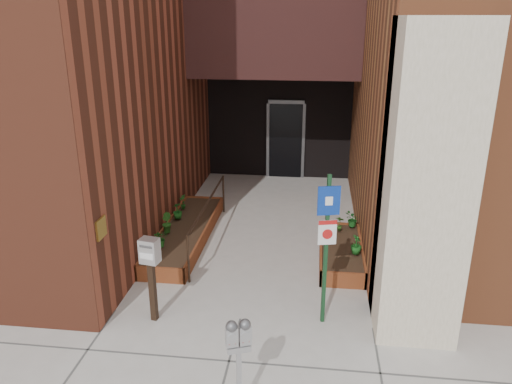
% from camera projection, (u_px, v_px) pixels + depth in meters
% --- Properties ---
extents(ground, '(80.00, 80.00, 0.00)m').
position_uv_depth(ground, '(240.00, 319.00, 7.65)').
color(ground, '#9E9991').
rests_on(ground, ground).
extents(planter_left, '(0.90, 3.60, 0.30)m').
position_uv_depth(planter_left, '(186.00, 234.00, 10.31)').
color(planter_left, brown).
rests_on(planter_left, ground).
extents(planter_right, '(0.80, 2.20, 0.30)m').
position_uv_depth(planter_right, '(341.00, 253.00, 9.48)').
color(planter_right, brown).
rests_on(planter_right, ground).
extents(handrail, '(0.04, 3.34, 0.90)m').
position_uv_depth(handrail, '(208.00, 208.00, 10.00)').
color(handrail, black).
rests_on(handrail, ground).
extents(parking_meter, '(0.30, 0.19, 1.28)m').
position_uv_depth(parking_meter, '(239.00, 343.00, 5.51)').
color(parking_meter, '#A1A1A3').
rests_on(parking_meter, ground).
extents(sign_post, '(0.32, 0.11, 2.35)m').
position_uv_depth(sign_post, '(327.00, 235.00, 7.10)').
color(sign_post, '#14391E').
rests_on(sign_post, ground).
extents(payment_dropbox, '(0.30, 0.25, 1.35)m').
position_uv_depth(payment_dropbox, '(150.00, 262.00, 7.32)').
color(payment_dropbox, black).
rests_on(payment_dropbox, ground).
extents(shrub_left_a, '(0.42, 0.42, 0.33)m').
position_uv_depth(shrub_left_a, '(160.00, 238.00, 9.31)').
color(shrub_left_a, '#1E5B1A').
rests_on(shrub_left_a, planter_left).
extents(shrub_left_b, '(0.31, 0.31, 0.40)m').
position_uv_depth(shrub_left_b, '(166.00, 223.00, 9.93)').
color(shrub_left_b, '#215418').
rests_on(shrub_left_b, planter_left).
extents(shrub_left_c, '(0.28, 0.28, 0.35)m').
position_uv_depth(shrub_left_c, '(177.00, 211.00, 10.59)').
color(shrub_left_c, '#185317').
rests_on(shrub_left_c, planter_left).
extents(shrub_left_d, '(0.25, 0.25, 0.34)m').
position_uv_depth(shrub_left_d, '(183.00, 202.00, 11.12)').
color(shrub_left_d, '#184F16').
rests_on(shrub_left_d, planter_left).
extents(shrub_right_a, '(0.21, 0.21, 0.35)m').
position_uv_depth(shrub_right_a, '(356.00, 244.00, 9.04)').
color(shrub_right_a, '#1A5C1C').
rests_on(shrub_right_a, planter_right).
extents(shrub_right_b, '(0.21, 0.21, 0.31)m').
position_uv_depth(shrub_right_b, '(340.00, 223.00, 9.99)').
color(shrub_right_b, '#295A19').
rests_on(shrub_right_b, planter_right).
extents(shrub_right_c, '(0.39, 0.39, 0.31)m').
position_uv_depth(shrub_right_c, '(352.00, 220.00, 10.19)').
color(shrub_right_c, '#1B5E1E').
rests_on(shrub_right_c, planter_right).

